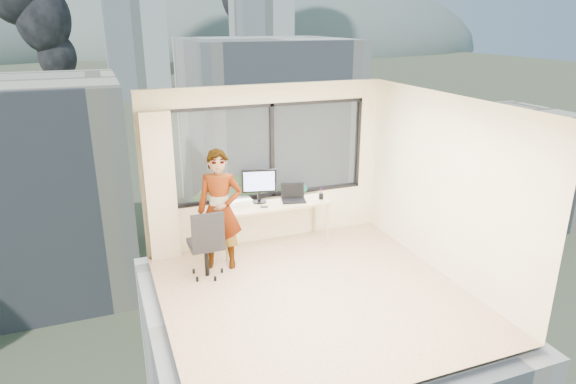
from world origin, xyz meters
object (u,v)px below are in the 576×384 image
person (220,210)px  handbag (301,189)px  laptop (294,194)px  monitor (259,186)px  desk (274,225)px  game_console (241,201)px  chair (206,242)px

person → handbag: size_ratio=7.65×
laptop → monitor: bearing=176.9°
desk → laptop: (0.34, -0.03, 0.50)m
desk → laptop: 0.60m
laptop → handbag: 0.37m
monitor → laptop: monitor is taller
desk → person: 1.17m
person → game_console: size_ratio=5.73×
monitor → game_console: monitor is taller
chair → person: bearing=38.3°
chair → desk: bearing=26.0°
person → game_console: person is taller
person → desk: bearing=42.4°
desk → person: bearing=-158.1°
desk → chair: chair is taller
chair → person: size_ratio=0.59×
desk → laptop: bearing=-5.5°
game_console → laptop: (0.82, -0.21, 0.08)m
game_console → handbag: handbag is taller
game_console → monitor: bearing=-9.0°
desk → game_console: (-0.48, 0.18, 0.41)m
desk → handbag: handbag is taller
chair → person: person is taller
game_console → desk: bearing=-19.5°
desk → laptop: laptop is taller
desk → game_console: bearing=160.0°
chair → laptop: (1.58, 0.58, 0.34)m
monitor → chair: bearing=-132.2°
monitor → game_console: (-0.29, 0.05, -0.24)m
monitor → laptop: 0.58m
desk → handbag: (0.58, 0.24, 0.47)m
chair → laptop: size_ratio=2.65×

